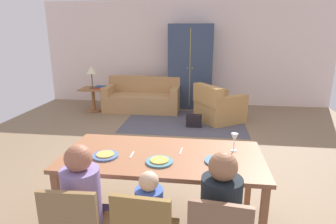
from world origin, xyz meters
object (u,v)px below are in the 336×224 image
Objects in this scene: person_woman at (220,223)px; person_man at (85,212)px; side_table at (93,96)px; plate_near_man at (105,156)px; armchair at (218,107)px; handbag at (194,121)px; plate_near_child at (159,162)px; armoire at (190,67)px; book_upper at (101,86)px; table_lamp at (91,71)px; book_lower at (98,88)px; dining_table at (162,161)px; wine_glass at (234,138)px; couch at (143,98)px; plate_near_woman at (218,161)px.

person_man is at bearing 179.99° from person_woman.
plate_near_man is at bearing -66.60° from side_table.
armchair reaches higher than handbag.
person_man is at bearing -139.11° from plate_near_child.
armoire is (-0.68, 1.17, 0.73)m from armchair.
side_table is at bearing 111.00° from person_man.
book_upper is at bearing 110.98° from plate_near_man.
table_lamp is at bearing 118.98° from plate_near_child.
armchair is (1.24, 4.24, -0.19)m from person_man.
armchair reaches higher than book_lower.
plate_near_child is 0.23× the size of person_man.
plate_near_man is 3.94m from armchair.
book_upper is at bearing 11.67° from table_lamp.
plate_near_child reaches higher than handbag.
handbag is at bearing 86.43° from dining_table.
person_man is 1.91× the size of side_table.
side_table is at bearing 120.06° from dining_table.
wine_glass is at bearing -53.00° from book_lower.
dining_table reaches higher than handbag.
person_man reaches higher than armchair.
plate_near_child is at bearing -63.24° from book_upper.
plate_near_child is 4.76m from book_upper.
book_lower is at bearing -15.03° from table_lamp.
person_woman is (-0.16, -0.83, -0.38)m from wine_glass.
table_lamp is at bearing 171.92° from armchair.
book_upper is (-2.84, 0.47, 0.30)m from armchair.
armchair is at bearing 71.61° from plate_near_man.
wine_glass is 0.17× the size of person_man.
person_man is (-0.00, -0.52, -0.26)m from plate_near_man.
book_upper is (-2.68, 4.71, 0.11)m from person_woman.
table_lamp reaches higher than couch.
person_man reaches higher than plate_near_man.
table_lamp is (-2.33, 4.03, 0.32)m from dining_table.
armoire is 2.31m from book_upper.
couch is at bearing 114.16° from wine_glass.
person_man reaches higher than plate_near_child.
dining_table is 1.75× the size of person_woman.
plate_near_man is 0.43× the size of side_table.
armoire is at bearing 89.80° from plate_near_child.
book_upper is (-2.16, -0.71, -0.43)m from armoire.
plate_near_man is at bearing -68.35° from book_lower.
plate_near_woman reaches higher than handbag.
person_man is at bearing -100.98° from handbag.
armchair is 5.41× the size of book_lower.
person_man reaches higher than book_upper.
table_lamp reaches higher than plate_near_man.
plate_near_man is 0.21× the size of armchair.
couch is (-1.84, 4.10, -0.59)m from wine_glass.
book_upper reaches higher than book_lower.
handbag is at bearing 95.21° from person_woman.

